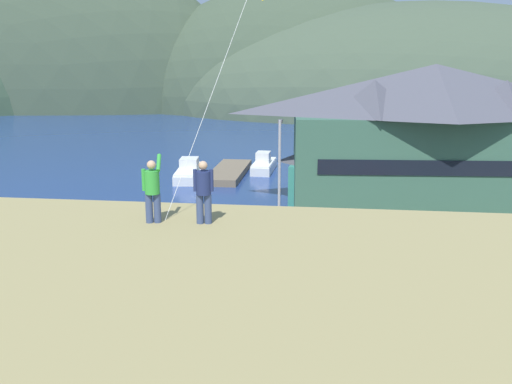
{
  "coord_description": "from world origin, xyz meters",
  "views": [
    {
      "loc": [
        3.72,
        -22.31,
        11.39
      ],
      "look_at": [
        -0.19,
        9.0,
        3.88
      ],
      "focal_mm": 38.64,
      "sensor_mm": 36.0,
      "label": 1
    }
  ],
  "objects_px": {
    "person_kite_flyer": "(152,189)",
    "person_companion": "(204,190)",
    "parked_car_back_row_left": "(420,253)",
    "parked_car_mid_row_center": "(201,251)",
    "parked_car_front_row_red": "(466,301)",
    "parked_car_back_row_right": "(36,290)",
    "parked_car_lone_by_shed": "(245,291)",
    "parked_car_mid_row_far": "(355,306)",
    "parking_light_pole": "(279,176)",
    "parked_car_front_row_end": "(321,261)",
    "wharf_dock": "(229,172)",
    "harbor_lodge": "(432,134)",
    "moored_boat_wharfside": "(190,172)",
    "storage_shed_waterside": "(325,172)",
    "moored_boat_outer_mooring": "(264,165)"
  },
  "relations": [
    {
      "from": "storage_shed_waterside",
      "to": "parked_car_mid_row_center",
      "type": "height_order",
      "value": "storage_shed_waterside"
    },
    {
      "from": "parked_car_mid_row_center",
      "to": "parked_car_front_row_end",
      "type": "distance_m",
      "value": 6.71
    },
    {
      "from": "parked_car_front_row_red",
      "to": "person_kite_flyer",
      "type": "height_order",
      "value": "person_kite_flyer"
    },
    {
      "from": "parked_car_front_row_red",
      "to": "parked_car_mid_row_center",
      "type": "distance_m",
      "value": 14.02
    },
    {
      "from": "moored_boat_outer_mooring",
      "to": "person_companion",
      "type": "xyz_separation_m",
      "value": [
        3.07,
        -42.66,
        7.26
      ]
    },
    {
      "from": "parked_car_front_row_end",
      "to": "parking_light_pole",
      "type": "relative_size",
      "value": 0.54
    },
    {
      "from": "parked_car_mid_row_far",
      "to": "parking_light_pole",
      "type": "distance_m",
      "value": 11.84
    },
    {
      "from": "parked_car_mid_row_center",
      "to": "parked_car_mid_row_far",
      "type": "bearing_deg",
      "value": -36.81
    },
    {
      "from": "harbor_lodge",
      "to": "parked_car_front_row_red",
      "type": "height_order",
      "value": "harbor_lodge"
    },
    {
      "from": "wharf_dock",
      "to": "person_companion",
      "type": "height_order",
      "value": "person_companion"
    },
    {
      "from": "harbor_lodge",
      "to": "person_companion",
      "type": "xyz_separation_m",
      "value": [
        -11.4,
        -29.31,
        2.04
      ]
    },
    {
      "from": "harbor_lodge",
      "to": "parked_car_front_row_end",
      "type": "relative_size",
      "value": 5.36
    },
    {
      "from": "parked_car_back_row_right",
      "to": "parked_car_mid_row_far",
      "type": "height_order",
      "value": "same"
    },
    {
      "from": "parked_car_front_row_red",
      "to": "parked_car_back_row_right",
      "type": "relative_size",
      "value": 0.97
    },
    {
      "from": "moored_boat_wharfside",
      "to": "parked_car_back_row_right",
      "type": "bearing_deg",
      "value": -89.8
    },
    {
      "from": "wharf_dock",
      "to": "parked_car_front_row_red",
      "type": "distance_m",
      "value": 34.82
    },
    {
      "from": "harbor_lodge",
      "to": "parked_car_front_row_red",
      "type": "bearing_deg",
      "value": -94.99
    },
    {
      "from": "moored_boat_outer_mooring",
      "to": "person_kite_flyer",
      "type": "distance_m",
      "value": 43.4
    },
    {
      "from": "parked_car_back_row_left",
      "to": "parked_car_front_row_end",
      "type": "distance_m",
      "value": 5.76
    },
    {
      "from": "person_kite_flyer",
      "to": "person_companion",
      "type": "relative_size",
      "value": 1.07
    },
    {
      "from": "wharf_dock",
      "to": "person_kite_flyer",
      "type": "height_order",
      "value": "person_kite_flyer"
    },
    {
      "from": "parked_car_back_row_right",
      "to": "parked_car_front_row_end",
      "type": "distance_m",
      "value": 14.15
    },
    {
      "from": "storage_shed_waterside",
      "to": "parked_car_back_row_left",
      "type": "height_order",
      "value": "storage_shed_waterside"
    },
    {
      "from": "parked_car_mid_row_center",
      "to": "parked_car_front_row_end",
      "type": "bearing_deg",
      "value": -5.96
    },
    {
      "from": "harbor_lodge",
      "to": "storage_shed_waterside",
      "type": "distance_m",
      "value": 8.72
    },
    {
      "from": "parked_car_mid_row_center",
      "to": "parked_car_back_row_right",
      "type": "relative_size",
      "value": 1.0
    },
    {
      "from": "parked_car_front_row_red",
      "to": "moored_boat_outer_mooring",
      "type": "bearing_deg",
      "value": 110.87
    },
    {
      "from": "person_kite_flyer",
      "to": "parking_light_pole",
      "type": "bearing_deg",
      "value": 84.04
    },
    {
      "from": "parked_car_front_row_red",
      "to": "parked_car_front_row_end",
      "type": "bearing_deg",
      "value": 146.57
    },
    {
      "from": "harbor_lodge",
      "to": "parked_car_mid_row_far",
      "type": "xyz_separation_m",
      "value": [
        -6.68,
        -21.19,
        -4.88
      ]
    },
    {
      "from": "parked_car_mid_row_center",
      "to": "parked_car_lone_by_shed",
      "type": "distance_m",
      "value": 6.03
    },
    {
      "from": "harbor_lodge",
      "to": "parked_car_back_row_right",
      "type": "bearing_deg",
      "value": -134.91
    },
    {
      "from": "parking_light_pole",
      "to": "storage_shed_waterside",
      "type": "bearing_deg",
      "value": 75.85
    },
    {
      "from": "person_kite_flyer",
      "to": "harbor_lodge",
      "type": "bearing_deg",
      "value": 66.46
    },
    {
      "from": "parked_car_mid_row_center",
      "to": "parked_car_back_row_right",
      "type": "distance_m",
      "value": 8.89
    },
    {
      "from": "wharf_dock",
      "to": "parked_car_front_row_red",
      "type": "xyz_separation_m",
      "value": [
        16.03,
        -30.89,
        0.71
      ]
    },
    {
      "from": "parked_car_front_row_end",
      "to": "person_companion",
      "type": "relative_size",
      "value": 2.46
    },
    {
      "from": "wharf_dock",
      "to": "parking_light_pole",
      "type": "bearing_deg",
      "value": -72.18
    },
    {
      "from": "moored_boat_outer_mooring",
      "to": "person_companion",
      "type": "distance_m",
      "value": 43.38
    },
    {
      "from": "wharf_dock",
      "to": "parked_car_lone_by_shed",
      "type": "height_order",
      "value": "parked_car_lone_by_shed"
    },
    {
      "from": "parked_car_back_row_right",
      "to": "parked_car_lone_by_shed",
      "type": "bearing_deg",
      "value": 6.66
    },
    {
      "from": "storage_shed_waterside",
      "to": "moored_boat_outer_mooring",
      "type": "bearing_deg",
      "value": 116.44
    },
    {
      "from": "person_kite_flyer",
      "to": "person_companion",
      "type": "xyz_separation_m",
      "value": [
        1.4,
        0.09,
        -0.02
      ]
    },
    {
      "from": "parked_car_back_row_right",
      "to": "parking_light_pole",
      "type": "height_order",
      "value": "parking_light_pole"
    },
    {
      "from": "parking_light_pole",
      "to": "person_kite_flyer",
      "type": "distance_m",
      "value": 19.13
    },
    {
      "from": "parked_car_back_row_left",
      "to": "parked_car_mid_row_center",
      "type": "bearing_deg",
      "value": -174.41
    },
    {
      "from": "harbor_lodge",
      "to": "parked_car_back_row_right",
      "type": "height_order",
      "value": "harbor_lodge"
    },
    {
      "from": "storage_shed_waterside",
      "to": "moored_boat_wharfside",
      "type": "bearing_deg",
      "value": 147.81
    },
    {
      "from": "parking_light_pole",
      "to": "moored_boat_wharfside",
      "type": "bearing_deg",
      "value": 118.27
    },
    {
      "from": "moored_boat_wharfside",
      "to": "parked_car_mid_row_far",
      "type": "height_order",
      "value": "moored_boat_wharfside"
    }
  ]
}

